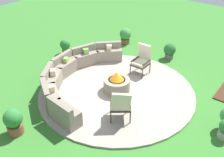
# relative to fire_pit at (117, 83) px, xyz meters

# --- Properties ---
(ground_plane) EXTENTS (24.00, 24.00, 0.00)m
(ground_plane) POSITION_rel_fire_pit_xyz_m (0.00, 0.00, -0.33)
(ground_plane) COLOR #387A2D
(patio_circle) EXTENTS (5.26, 5.26, 0.06)m
(patio_circle) POSITION_rel_fire_pit_xyz_m (0.00, 0.00, -0.30)
(patio_circle) COLOR #9E9384
(patio_circle) RESTS_ON ground_plane
(fire_pit) EXTENTS (0.89, 0.89, 0.71)m
(fire_pit) POSITION_rel_fire_pit_xyz_m (0.00, 0.00, 0.00)
(fire_pit) COLOR gray
(fire_pit) RESTS_ON patio_circle
(curved_stone_bench) EXTENTS (4.53, 2.76, 0.75)m
(curved_stone_bench) POSITION_rel_fire_pit_xyz_m (-0.53, 1.52, 0.04)
(curved_stone_bench) COLOR gray
(curved_stone_bench) RESTS_ON patio_circle
(lounge_chair_front_left) EXTENTS (0.80, 0.82, 1.05)m
(lounge_chair_front_left) POSITION_rel_fire_pit_xyz_m (-1.14, -0.97, 0.27)
(lounge_chair_front_left) COLOR #2D2319
(lounge_chair_front_left) RESTS_ON patio_circle
(lounge_chair_front_right) EXTENTS (0.64, 0.55, 1.12)m
(lounge_chair_front_right) POSITION_rel_fire_pit_xyz_m (1.51, -0.04, 0.29)
(lounge_chair_front_right) COLOR #2D2319
(lounge_chair_front_right) RESTS_ON patio_circle
(potted_plant_0) EXTENTS (0.49, 0.49, 0.66)m
(potted_plant_0) POSITION_rel_fire_pit_xyz_m (3.29, -0.29, 0.02)
(potted_plant_0) COLOR #605B56
(potted_plant_0) RESTS_ON ground_plane
(potted_plant_1) EXTENTS (0.45, 0.45, 0.65)m
(potted_plant_1) POSITION_rel_fire_pit_xyz_m (1.00, 3.48, 0.03)
(potted_plant_1) COLOR #605B56
(potted_plant_1) RESTS_ON ground_plane
(potted_plant_2) EXTENTS (0.53, 0.53, 0.73)m
(potted_plant_2) POSITION_rel_fire_pit_xyz_m (3.44, 2.03, 0.06)
(potted_plant_2) COLOR brown
(potted_plant_2) RESTS_ON ground_plane
(potted_plant_5) EXTENTS (0.52, 0.52, 0.78)m
(potted_plant_5) POSITION_rel_fire_pit_xyz_m (-3.30, 1.04, 0.08)
(potted_plant_5) COLOR brown
(potted_plant_5) RESTS_ON ground_plane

